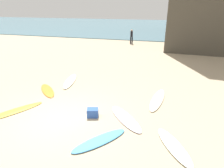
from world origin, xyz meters
name	(u,v)px	position (x,y,z in m)	size (l,w,h in m)	color
ground_plane	(60,118)	(0.00, 0.00, 0.00)	(120.00, 120.00, 0.00)	tan
ocean_water	(152,26)	(0.00, 39.22, 0.04)	(120.00, 40.00, 0.08)	slate
surfboard_0	(70,81)	(-1.49, 3.79, 0.04)	(0.55, 2.51, 0.08)	#E9EBCC
surfboard_1	(157,99)	(3.69, 2.70, 0.04)	(0.52, 2.58, 0.08)	#EFE7C9
surfboard_2	(100,140)	(2.05, -0.95, 0.04)	(0.51, 2.07, 0.08)	#4EA2E2
surfboard_3	(125,118)	(2.58, 0.63, 0.04)	(0.58, 2.19, 0.07)	white
surfboard_4	(47,90)	(-1.99, 2.20, 0.03)	(0.54, 2.00, 0.07)	orange
surfboard_5	(12,112)	(-2.14, -0.19, 0.03)	(0.48, 2.60, 0.06)	yellow
surfboard_6	(174,146)	(4.42, -0.57, 0.04)	(0.52, 1.96, 0.09)	white
beachgoer_near	(132,36)	(-0.31, 16.98, 0.92)	(0.39, 0.39, 1.65)	black
beach_cooler	(93,113)	(1.26, 0.46, 0.18)	(0.45, 0.33, 0.35)	#2D56B2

